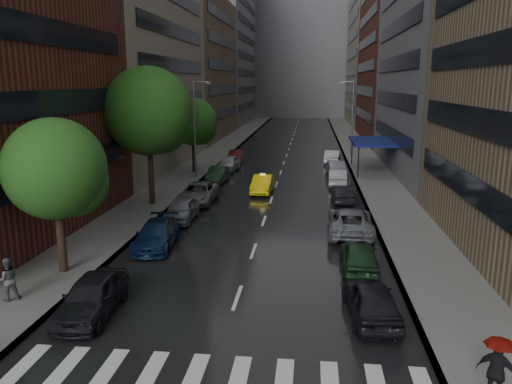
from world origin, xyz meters
TOP-DOWN VIEW (x-y plane):
  - ground at (0.00, 0.00)m, footprint 220.00×220.00m
  - road at (0.00, 50.00)m, footprint 14.00×140.00m
  - sidewalk_left at (-9.00, 50.00)m, footprint 4.00×140.00m
  - sidewalk_right at (9.00, 50.00)m, footprint 4.00×140.00m
  - crosswalk at (0.20, -2.00)m, footprint 13.15×2.80m
  - buildings_left at (-15.00, 58.79)m, footprint 8.00×108.00m
  - buildings_right at (15.00, 56.70)m, footprint 8.05×109.10m
  - building_far at (0.00, 118.00)m, footprint 40.00×14.00m
  - tree_near at (-8.60, 5.74)m, footprint 4.66×4.66m
  - tree_mid at (-8.60, 19.28)m, footprint 6.33×6.33m
  - tree_far at (-8.60, 32.83)m, footprint 4.70×4.70m
  - taxi at (-0.92, 24.55)m, footprint 1.69×4.48m
  - parked_cars_left at (-5.40, 20.00)m, footprint 2.52×42.28m
  - parked_cars_right at (5.40, 19.47)m, footprint 2.78×42.43m
  - ped_black_umbrella at (-9.26, 2.43)m, footprint 1.12×1.09m
  - ped_red_umbrella at (8.22, -2.45)m, footprint 1.17×0.99m
  - street_lamp_left at (-7.72, 30.00)m, footprint 1.74×0.22m
  - street_lamp_right at (7.72, 45.00)m, footprint 1.74×0.22m
  - awning at (8.98, 35.00)m, footprint 4.00×8.00m

SIDE VIEW (x-z plane):
  - ground at x=0.00m, z-range 0.00..0.00m
  - road at x=0.00m, z-range 0.00..0.01m
  - crosswalk at x=0.20m, z-range 0.01..0.02m
  - sidewalk_left at x=-9.00m, z-range 0.00..0.15m
  - sidewalk_right at x=9.00m, z-range 0.00..0.15m
  - taxi at x=-0.92m, z-range 0.00..1.46m
  - parked_cars_left at x=-5.40m, z-range -0.05..1.53m
  - parked_cars_right at x=5.40m, z-range -0.04..1.53m
  - ped_red_umbrella at x=8.22m, z-range 0.32..2.33m
  - ped_black_umbrella at x=-9.26m, z-range 0.33..2.42m
  - awning at x=8.98m, z-range 1.57..4.70m
  - street_lamp_left at x=-7.72m, z-range 0.39..9.39m
  - street_lamp_right at x=7.72m, z-range 0.39..9.39m
  - tree_near at x=-8.60m, z-range 1.36..8.78m
  - tree_far at x=-8.60m, z-range 1.37..8.86m
  - tree_mid at x=-8.60m, z-range 1.86..11.95m
  - buildings_right at x=15.00m, z-range -2.97..33.03m
  - buildings_left at x=-15.00m, z-range -3.01..34.99m
  - building_far at x=0.00m, z-range 0.00..32.00m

